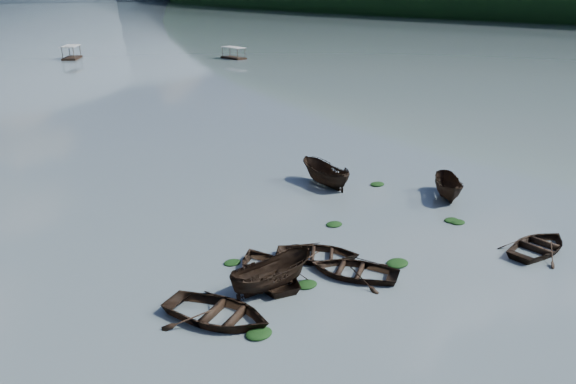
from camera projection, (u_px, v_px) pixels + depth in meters
ground_plane at (441, 303)px, 26.04m from camera, size 2400.00×2400.00×0.00m
rowboat_0 at (218, 319)px, 24.79m from camera, size 5.64×6.21×1.05m
rowboat_1 at (268, 275)px, 28.57m from camera, size 4.51×5.62×1.04m
rowboat_2 at (271, 288)px, 27.36m from camera, size 4.66×1.83×1.79m
rowboat_3 at (354, 275)px, 28.63m from camera, size 5.20×5.53×0.93m
rowboat_4 at (539, 250)px, 31.30m from camera, size 4.85×3.61×0.96m
rowboat_5 at (448, 197)px, 39.34m from camera, size 4.26×4.48×1.74m
rowboat_6 at (318, 259)px, 30.32m from camera, size 5.48×5.40×0.93m
rowboat_8 at (325, 185)px, 41.76m from camera, size 2.05×5.01×1.91m
weed_clump_0 at (259, 335)px, 23.66m from camera, size 1.19×0.97×0.26m
weed_clump_1 at (307, 286)px, 27.59m from camera, size 1.11×0.89×0.24m
weed_clump_2 at (397, 265)px, 29.70m from camera, size 1.29×1.03×0.28m
weed_clump_3 at (458, 223)px, 35.01m from camera, size 0.98×0.83×0.22m
weed_clump_4 at (451, 221)px, 35.30m from camera, size 1.01×0.80×0.21m
weed_clump_5 at (232, 263)px, 29.84m from camera, size 0.95×0.77×0.20m
weed_clump_6 at (334, 225)px, 34.67m from camera, size 1.07×0.89×0.22m
weed_clump_7 at (377, 185)px, 41.77m from camera, size 1.15×0.92×0.25m
pontoon_centre at (72, 59)px, 117.27m from camera, size 5.75×7.23×2.58m
pontoon_right at (234, 59)px, 117.64m from camera, size 3.11×6.17×2.27m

